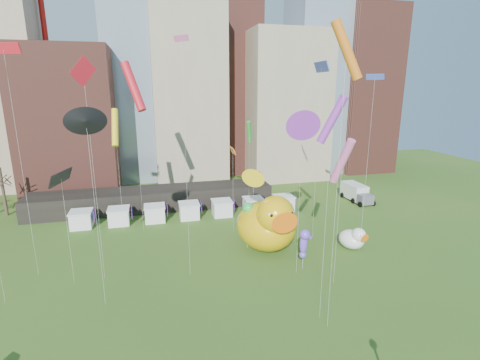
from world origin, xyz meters
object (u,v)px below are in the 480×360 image
object	(u,v)px
seahorse_purple	(304,242)
seahorse_green	(248,216)
big_duck	(268,223)
box_truck	(356,192)
small_duck	(353,238)

from	to	relation	value
seahorse_purple	seahorse_green	bearing A→B (deg)	101.49
big_duck	seahorse_green	xyz separation A→B (m)	(-2.21, 1.01, 0.76)
seahorse_green	box_truck	size ratio (longest dim) A/B	0.86
seahorse_green	seahorse_purple	size ratio (longest dim) A/B	1.28
seahorse_green	box_truck	xyz separation A→B (m)	(23.10, 13.75, -2.67)
big_duck	small_duck	xyz separation A→B (m)	(10.14, -2.24, -2.04)
seahorse_purple	box_truck	size ratio (longest dim) A/B	0.67
seahorse_purple	box_truck	world-z (taller)	seahorse_purple
box_truck	small_duck	bearing A→B (deg)	-123.97
big_duck	seahorse_green	size ratio (longest dim) A/B	1.70
small_duck	seahorse_purple	distance (m)	8.73
small_duck	big_duck	bearing A→B (deg)	149.35
seahorse_purple	small_duck	bearing A→B (deg)	-0.84
small_duck	seahorse_purple	world-z (taller)	seahorse_purple
small_duck	seahorse_purple	size ratio (longest dim) A/B	0.91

